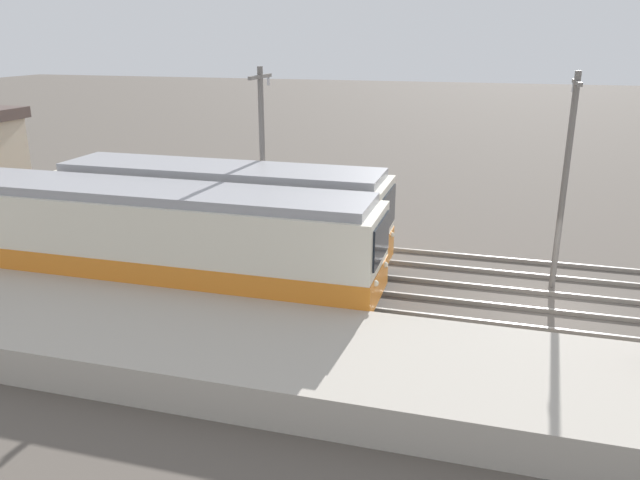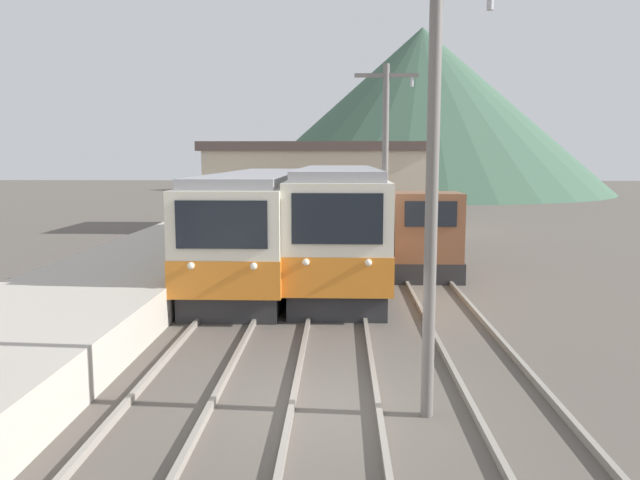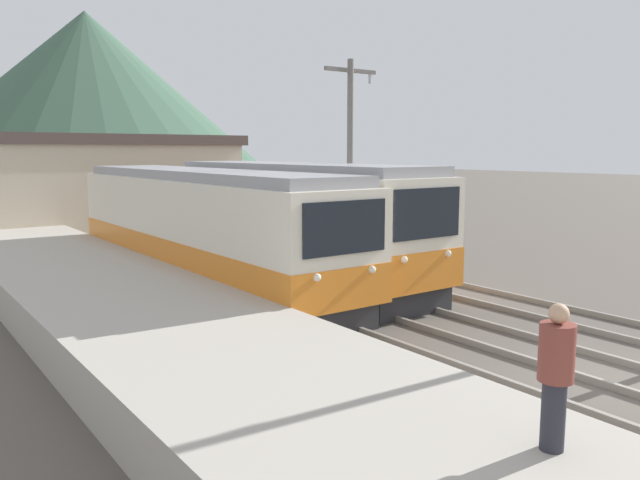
{
  "view_description": "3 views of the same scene",
  "coord_description": "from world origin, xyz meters",
  "px_view_note": "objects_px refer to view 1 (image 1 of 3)",
  "views": [
    {
      "loc": [
        -19.21,
        2.05,
        8.08
      ],
      "look_at": [
        -0.9,
        7.23,
        1.83
      ],
      "focal_mm": 35.0,
      "sensor_mm": 36.0,
      "label": 1
    },
    {
      "loc": [
        0.27,
        -9.94,
        4.21
      ],
      "look_at": [
        -0.3,
        7.73,
        1.83
      ],
      "focal_mm": 35.0,
      "sensor_mm": 36.0,
      "label": 2
    },
    {
      "loc": [
        -10.97,
        -5.57,
        4.22
      ],
      "look_at": [
        -0.59,
        8.64,
        1.7
      ],
      "focal_mm": 35.0,
      "sensor_mm": 36.0,
      "label": 3
    }
  ],
  "objects_px": {
    "shunting_locomotive": "(217,213)",
    "catenary_mast_mid": "(263,158)",
    "catenary_mast_near": "(566,175)",
    "commuter_train_left": "(159,247)",
    "commuter_train_center": "(223,223)"
  },
  "relations": [
    {
      "from": "commuter_train_left",
      "to": "catenary_mast_mid",
      "type": "height_order",
      "value": "catenary_mast_mid"
    },
    {
      "from": "commuter_train_center",
      "to": "shunting_locomotive",
      "type": "distance_m",
      "value": 3.47
    },
    {
      "from": "catenary_mast_near",
      "to": "catenary_mast_mid",
      "type": "height_order",
      "value": "same"
    },
    {
      "from": "commuter_train_center",
      "to": "catenary_mast_mid",
      "type": "height_order",
      "value": "catenary_mast_mid"
    },
    {
      "from": "commuter_train_center",
      "to": "catenary_mast_mid",
      "type": "xyz_separation_m",
      "value": [
        1.51,
        -1.0,
        2.09
      ]
    },
    {
      "from": "commuter_train_left",
      "to": "catenary_mast_mid",
      "type": "distance_m",
      "value": 5.2
    },
    {
      "from": "shunting_locomotive",
      "to": "catenary_mast_mid",
      "type": "bearing_deg",
      "value": -119.37
    },
    {
      "from": "shunting_locomotive",
      "to": "commuter_train_center",
      "type": "bearing_deg",
      "value": -151.16
    },
    {
      "from": "commuter_train_left",
      "to": "commuter_train_center",
      "type": "bearing_deg",
      "value": -18.72
    },
    {
      "from": "shunting_locomotive",
      "to": "catenary_mast_near",
      "type": "relative_size",
      "value": 0.81
    },
    {
      "from": "commuter_train_left",
      "to": "shunting_locomotive",
      "type": "distance_m",
      "value": 5.86
    },
    {
      "from": "catenary_mast_near",
      "to": "shunting_locomotive",
      "type": "bearing_deg",
      "value": 83.43
    },
    {
      "from": "shunting_locomotive",
      "to": "catenary_mast_mid",
      "type": "xyz_separation_m",
      "value": [
        -1.49,
        -2.65,
        2.65
      ]
    },
    {
      "from": "commuter_train_left",
      "to": "catenary_mast_mid",
      "type": "relative_size",
      "value": 2.03
    },
    {
      "from": "catenary_mast_near",
      "to": "catenary_mast_mid",
      "type": "bearing_deg",
      "value": 90.0
    }
  ]
}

